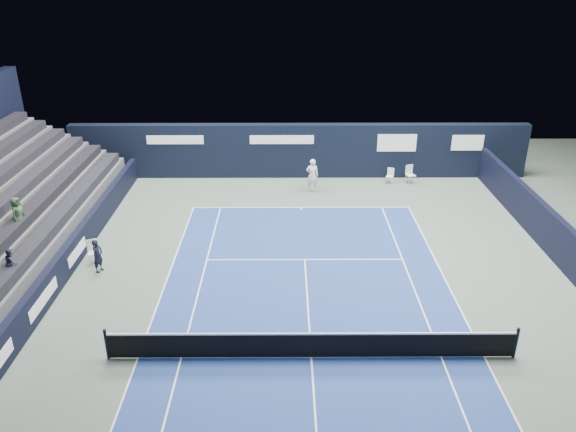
# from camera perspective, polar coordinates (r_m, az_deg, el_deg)

# --- Properties ---
(ground) EXTENTS (48.00, 48.00, 0.00)m
(ground) POSITION_cam_1_polar(r_m,az_deg,el_deg) (19.91, 2.13, -10.58)
(ground) COLOR #4E5D53
(ground) RESTS_ON ground
(court_surface) EXTENTS (10.97, 23.77, 0.01)m
(court_surface) POSITION_cam_1_polar(r_m,az_deg,el_deg) (18.31, 2.39, -14.17)
(court_surface) COLOR navy
(court_surface) RESTS_ON ground
(enclosure_wall_right) EXTENTS (0.30, 22.00, 1.80)m
(enclosure_wall_right) POSITION_cam_1_polar(r_m,az_deg,el_deg) (25.50, 26.10, -2.61)
(enclosure_wall_right) COLOR black
(enclosure_wall_right) RESTS_ON ground
(folding_chair_back_a) EXTENTS (0.50, 0.51, 0.86)m
(folding_chair_back_a) POSITION_cam_1_polar(r_m,az_deg,el_deg) (32.20, 10.37, 4.33)
(folding_chair_back_a) COLOR silver
(folding_chair_back_a) RESTS_ON ground
(folding_chair_back_b) EXTENTS (0.58, 0.58, 1.03)m
(folding_chair_back_b) POSITION_cam_1_polar(r_m,az_deg,el_deg) (32.37, 12.28, 4.30)
(folding_chair_back_b) COLOR silver
(folding_chair_back_b) RESTS_ON ground
(line_judge_chair) EXTENTS (0.57, 0.56, 0.99)m
(line_judge_chair) POSITION_cam_1_polar(r_m,az_deg,el_deg) (24.58, -19.18, -3.24)
(line_judge_chair) COLOR silver
(line_judge_chair) RESTS_ON ground
(line_judge) EXTENTS (0.50, 0.60, 1.40)m
(line_judge) POSITION_cam_1_polar(r_m,az_deg,el_deg) (23.72, -18.76, -3.86)
(line_judge) COLOR black
(line_judge) RESTS_ON ground
(court_markings) EXTENTS (11.03, 23.83, 0.00)m
(court_markings) POSITION_cam_1_polar(r_m,az_deg,el_deg) (18.30, 2.39, -14.15)
(court_markings) COLOR white
(court_markings) RESTS_ON court_surface
(tennis_net) EXTENTS (12.90, 0.10, 1.10)m
(tennis_net) POSITION_cam_1_polar(r_m,az_deg,el_deg) (17.99, 2.41, -12.91)
(tennis_net) COLOR black
(tennis_net) RESTS_ON ground
(back_sponsor_wall) EXTENTS (26.00, 0.63, 3.10)m
(back_sponsor_wall) POSITION_cam_1_polar(r_m,az_deg,el_deg) (32.34, 1.17, 6.66)
(back_sponsor_wall) COLOR black
(back_sponsor_wall) RESTS_ON ground
(side_barrier_left) EXTENTS (0.33, 22.00, 1.20)m
(side_barrier_left) POSITION_cam_1_polar(r_m,az_deg,el_deg) (24.56, -21.02, -3.48)
(side_barrier_left) COLOR black
(side_barrier_left) RESTS_ON ground
(tennis_player) EXTENTS (0.69, 0.85, 1.83)m
(tennis_player) POSITION_cam_1_polar(r_m,az_deg,el_deg) (30.36, 2.48, 4.17)
(tennis_player) COLOR white
(tennis_player) RESTS_ON ground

